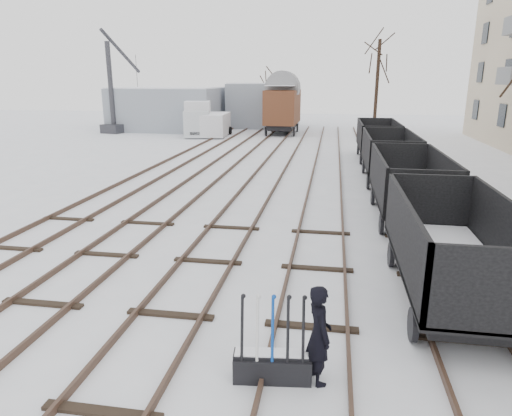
{
  "coord_description": "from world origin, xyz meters",
  "views": [
    {
      "loc": [
        3.26,
        -8.32,
        4.88
      ],
      "look_at": [
        1.1,
        4.48,
        1.2
      ],
      "focal_mm": 32.0,
      "sensor_mm": 36.0,
      "label": 1
    }
  ],
  "objects_px": {
    "worker": "(319,334)",
    "box_van_wagon": "(283,106)",
    "panel_van": "(216,124)",
    "ground_frame": "(272,364)",
    "crane": "(113,106)",
    "freight_wagon_a": "(451,264)",
    "lorry": "(198,117)"
  },
  "relations": [
    {
      "from": "worker",
      "to": "freight_wagon_a",
      "type": "distance_m",
      "value": 4.4
    },
    {
      "from": "ground_frame",
      "to": "worker",
      "type": "height_order",
      "value": "worker"
    },
    {
      "from": "box_van_wagon",
      "to": "panel_van",
      "type": "xyz_separation_m",
      "value": [
        -5.54,
        -2.81,
        -1.5
      ]
    },
    {
      "from": "ground_frame",
      "to": "lorry",
      "type": "relative_size",
      "value": 0.22
    },
    {
      "from": "worker",
      "to": "freight_wagon_a",
      "type": "bearing_deg",
      "value": -61.67
    },
    {
      "from": "box_van_wagon",
      "to": "panel_van",
      "type": "bearing_deg",
      "value": -151.77
    },
    {
      "from": "box_van_wagon",
      "to": "worker",
      "type": "bearing_deg",
      "value": -81.35
    },
    {
      "from": "ground_frame",
      "to": "freight_wagon_a",
      "type": "relative_size",
      "value": 0.26
    },
    {
      "from": "worker",
      "to": "lorry",
      "type": "xyz_separation_m",
      "value": [
        -11.95,
        33.42,
        0.68
      ]
    },
    {
      "from": "ground_frame",
      "to": "panel_van",
      "type": "bearing_deg",
      "value": 99.61
    },
    {
      "from": "box_van_wagon",
      "to": "lorry",
      "type": "xyz_separation_m",
      "value": [
        -7.39,
        -2.02,
        -0.99
      ]
    },
    {
      "from": "panel_van",
      "to": "freight_wagon_a",
      "type": "bearing_deg",
      "value": -70.26
    },
    {
      "from": "lorry",
      "to": "panel_van",
      "type": "height_order",
      "value": "lorry"
    },
    {
      "from": "freight_wagon_a",
      "to": "lorry",
      "type": "distance_m",
      "value": 33.49
    },
    {
      "from": "lorry",
      "to": "panel_van",
      "type": "bearing_deg",
      "value": -36.08
    },
    {
      "from": "ground_frame",
      "to": "crane",
      "type": "distance_m",
      "value": 39.14
    },
    {
      "from": "worker",
      "to": "panel_van",
      "type": "distance_m",
      "value": 34.16
    },
    {
      "from": "worker",
      "to": "crane",
      "type": "xyz_separation_m",
      "value": [
        -20.18,
        33.81,
        1.55
      ]
    },
    {
      "from": "ground_frame",
      "to": "crane",
      "type": "relative_size",
      "value": 0.16
    },
    {
      "from": "crane",
      "to": "ground_frame",
      "type": "bearing_deg",
      "value": -46.73
    },
    {
      "from": "box_van_wagon",
      "to": "lorry",
      "type": "bearing_deg",
      "value": -163.36
    },
    {
      "from": "worker",
      "to": "panel_van",
      "type": "height_order",
      "value": "panel_van"
    },
    {
      "from": "worker",
      "to": "box_van_wagon",
      "type": "distance_m",
      "value": 35.77
    },
    {
      "from": "worker",
      "to": "freight_wagon_a",
      "type": "relative_size",
      "value": 0.3
    },
    {
      "from": "freight_wagon_a",
      "to": "box_van_wagon",
      "type": "bearing_deg",
      "value": 102.96
    },
    {
      "from": "lorry",
      "to": "worker",
      "type": "bearing_deg",
      "value": -83.25
    },
    {
      "from": "box_van_wagon",
      "to": "panel_van",
      "type": "relative_size",
      "value": 1.24
    },
    {
      "from": "ground_frame",
      "to": "panel_van",
      "type": "xyz_separation_m",
      "value": [
        -9.36,
        32.73,
        0.75
      ]
    },
    {
      "from": "worker",
      "to": "crane",
      "type": "relative_size",
      "value": 0.19
    },
    {
      "from": "lorry",
      "to": "panel_van",
      "type": "distance_m",
      "value": 2.07
    },
    {
      "from": "freight_wagon_a",
      "to": "crane",
      "type": "distance_m",
      "value": 38.18
    },
    {
      "from": "worker",
      "to": "lorry",
      "type": "height_order",
      "value": "lorry"
    }
  ]
}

